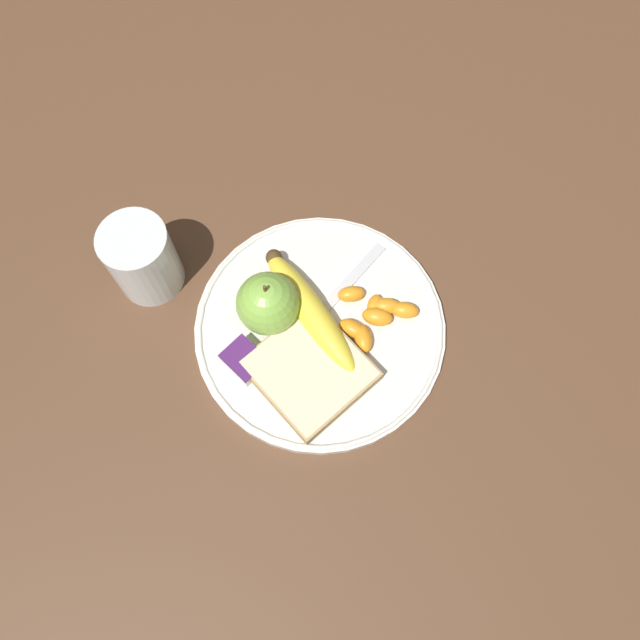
% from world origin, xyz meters
% --- Properties ---
extents(ground_plane, '(3.00, 3.00, 0.00)m').
position_xyz_m(ground_plane, '(0.00, 0.00, 0.00)').
color(ground_plane, brown).
extents(plate, '(0.28, 0.28, 0.01)m').
position_xyz_m(plate, '(0.00, 0.00, 0.01)').
color(plate, silver).
rests_on(plate, ground_plane).
extents(juice_glass, '(0.08, 0.08, 0.09)m').
position_xyz_m(juice_glass, '(-0.19, -0.09, 0.04)').
color(juice_glass, silver).
rests_on(juice_glass, ground_plane).
extents(apple, '(0.07, 0.07, 0.08)m').
position_xyz_m(apple, '(-0.05, -0.03, 0.05)').
color(apple, '#84BC47').
rests_on(apple, plate).
extents(banana, '(0.17, 0.07, 0.03)m').
position_xyz_m(banana, '(-0.02, 0.00, 0.03)').
color(banana, yellow).
rests_on(banana, plate).
extents(bread_slice, '(0.12, 0.12, 0.02)m').
position_xyz_m(bread_slice, '(0.03, -0.05, 0.02)').
color(bread_slice, tan).
rests_on(bread_slice, plate).
extents(fork, '(0.03, 0.20, 0.00)m').
position_xyz_m(fork, '(-0.01, 0.00, 0.01)').
color(fork, silver).
rests_on(fork, plate).
extents(jam_packet, '(0.04, 0.04, 0.02)m').
position_xyz_m(jam_packet, '(-0.03, -0.09, 0.02)').
color(jam_packet, silver).
rests_on(jam_packet, plate).
extents(orange_segment_0, '(0.02, 0.03, 0.01)m').
position_xyz_m(orange_segment_0, '(0.03, 0.06, 0.02)').
color(orange_segment_0, orange).
rests_on(orange_segment_0, plate).
extents(orange_segment_1, '(0.04, 0.03, 0.02)m').
position_xyz_m(orange_segment_1, '(0.06, 0.08, 0.02)').
color(orange_segment_1, orange).
rests_on(orange_segment_1, plate).
extents(orange_segment_2, '(0.04, 0.03, 0.02)m').
position_xyz_m(orange_segment_2, '(0.03, 0.02, 0.02)').
color(orange_segment_2, orange).
rests_on(orange_segment_2, plate).
extents(orange_segment_3, '(0.04, 0.03, 0.02)m').
position_xyz_m(orange_segment_3, '(0.04, 0.07, 0.02)').
color(orange_segment_3, orange).
rests_on(orange_segment_3, plate).
extents(orange_segment_4, '(0.04, 0.04, 0.02)m').
position_xyz_m(orange_segment_4, '(0.04, 0.05, 0.02)').
color(orange_segment_4, orange).
rests_on(orange_segment_4, plate).
extents(orange_segment_5, '(0.03, 0.04, 0.02)m').
position_xyz_m(orange_segment_5, '(-0.00, 0.05, 0.02)').
color(orange_segment_5, orange).
rests_on(orange_segment_5, plate).
extents(orange_segment_6, '(0.04, 0.03, 0.02)m').
position_xyz_m(orange_segment_6, '(0.05, 0.02, 0.02)').
color(orange_segment_6, orange).
rests_on(orange_segment_6, plate).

